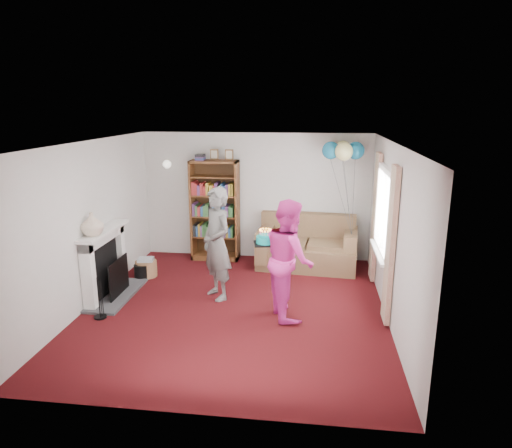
# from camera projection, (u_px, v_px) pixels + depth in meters

# --- Properties ---
(ground) EXTENTS (5.00, 5.00, 0.00)m
(ground) POSITION_uv_depth(u_px,v_px,m) (235.00, 308.00, 6.99)
(ground) COLOR black
(ground) RESTS_ON ground
(wall_back) EXTENTS (4.50, 0.02, 2.50)m
(wall_back) POSITION_uv_depth(u_px,v_px,m) (256.00, 196.00, 9.08)
(wall_back) COLOR silver
(wall_back) RESTS_ON ground
(wall_left) EXTENTS (0.02, 5.00, 2.50)m
(wall_left) POSITION_uv_depth(u_px,v_px,m) (88.00, 224.00, 6.94)
(wall_left) COLOR silver
(wall_left) RESTS_ON ground
(wall_right) EXTENTS (0.02, 5.00, 2.50)m
(wall_right) POSITION_uv_depth(u_px,v_px,m) (393.00, 235.00, 6.39)
(wall_right) COLOR silver
(wall_right) RESTS_ON ground
(ceiling) EXTENTS (4.50, 5.00, 0.01)m
(ceiling) POSITION_uv_depth(u_px,v_px,m) (233.00, 143.00, 6.35)
(ceiling) COLOR white
(ceiling) RESTS_ON wall_back
(fireplace) EXTENTS (0.55, 1.80, 1.12)m
(fireplace) POSITION_uv_depth(u_px,v_px,m) (108.00, 266.00, 7.29)
(fireplace) COLOR #3F3F42
(fireplace) RESTS_ON ground
(window_bay) EXTENTS (0.14, 2.02, 2.20)m
(window_bay) POSITION_uv_depth(u_px,v_px,m) (383.00, 227.00, 6.99)
(window_bay) COLOR white
(window_bay) RESTS_ON ground
(wall_sconce) EXTENTS (0.16, 0.23, 0.16)m
(wall_sconce) POSITION_uv_depth(u_px,v_px,m) (167.00, 164.00, 8.99)
(wall_sconce) COLOR gold
(wall_sconce) RESTS_ON ground
(bookcase) EXTENTS (0.94, 0.42, 2.19)m
(bookcase) POSITION_uv_depth(u_px,v_px,m) (215.00, 211.00, 9.05)
(bookcase) COLOR #472B14
(bookcase) RESTS_ON ground
(sofa) EXTENTS (1.84, 0.97, 0.97)m
(sofa) POSITION_uv_depth(u_px,v_px,m) (307.00, 247.00, 8.76)
(sofa) COLOR brown
(sofa) RESTS_ON ground
(wicker_basket) EXTENTS (0.38, 0.38, 0.35)m
(wicker_basket) POSITION_uv_depth(u_px,v_px,m) (146.00, 268.00, 8.25)
(wicker_basket) COLOR #906443
(wicker_basket) RESTS_ON ground
(person_striped) EXTENTS (0.75, 0.78, 1.80)m
(person_striped) POSITION_uv_depth(u_px,v_px,m) (217.00, 244.00, 7.16)
(person_striped) COLOR black
(person_striped) RESTS_ON ground
(person_magenta) EXTENTS (0.90, 1.01, 1.74)m
(person_magenta) POSITION_uv_depth(u_px,v_px,m) (289.00, 259.00, 6.56)
(person_magenta) COLOR #D1298A
(person_magenta) RESTS_ON ground
(birthday_cake) EXTENTS (0.32, 0.32, 0.22)m
(birthday_cake) POSITION_uv_depth(u_px,v_px,m) (265.00, 240.00, 6.63)
(birthday_cake) COLOR black
(birthday_cake) RESTS_ON ground
(balloons) EXTENTS (0.76, 0.76, 1.69)m
(balloons) POSITION_uv_depth(u_px,v_px,m) (343.00, 150.00, 8.20)
(balloons) COLOR #3F3F3F
(balloons) RESTS_ON ground
(mantel_vase) EXTENTS (0.34, 0.34, 0.35)m
(mantel_vase) POSITION_uv_depth(u_px,v_px,m) (92.00, 224.00, 6.77)
(mantel_vase) COLOR beige
(mantel_vase) RESTS_ON fireplace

